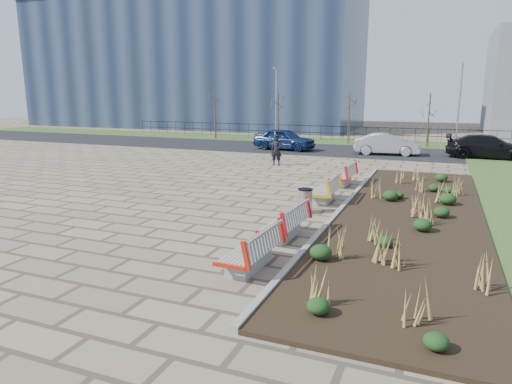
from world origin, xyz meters
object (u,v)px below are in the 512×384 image
at_px(pedestrian, 277,150).
at_px(lamp_east, 459,107).
at_px(litter_bin, 305,201).
at_px(bench_a, 249,249).
at_px(car_black, 489,147).
at_px(bench_d, 342,174).
at_px(lamp_west, 276,105).
at_px(car_blue, 284,139).
at_px(bench_c, 324,189).
at_px(bench_b, 283,221).
at_px(car_silver, 387,144).

bearing_deg(pedestrian, lamp_east, 45.72).
height_order(litter_bin, lamp_east, lamp_east).
xyz_separation_m(pedestrian, lamp_east, (9.65, 12.10, 2.17)).
xyz_separation_m(bench_a, car_black, (6.81, 22.61, 0.26)).
height_order(bench_d, pedestrian, pedestrian).
xyz_separation_m(pedestrian, lamp_west, (-4.35, 12.10, 2.17)).
height_order(car_blue, lamp_east, lamp_east).
bearing_deg(lamp_west, bench_c, -65.59).
xyz_separation_m(litter_bin, pedestrian, (-4.44, 9.57, 0.46)).
relative_size(car_blue, lamp_east, 0.75).
bearing_deg(lamp_east, pedestrian, -128.58).
xyz_separation_m(bench_d, lamp_west, (-9.00, 16.40, 2.54)).
relative_size(bench_b, car_black, 0.41).
bearing_deg(lamp_east, litter_bin, -103.52).
bearing_deg(lamp_east, car_silver, -130.39).
bearing_deg(litter_bin, bench_b, -85.98).
relative_size(bench_a, car_silver, 0.49).
xyz_separation_m(bench_a, lamp_west, (-9.00, 27.13, 2.54)).
distance_m(bench_d, car_black, 13.69).
bearing_deg(litter_bin, car_blue, 110.90).
bearing_deg(litter_bin, car_black, 67.74).
xyz_separation_m(car_silver, lamp_west, (-9.66, 5.10, 2.32)).
distance_m(bench_a, bench_b, 2.50).
bearing_deg(bench_d, lamp_east, 74.26).
relative_size(bench_c, car_blue, 0.47).
xyz_separation_m(bench_a, litter_bin, (-0.21, 5.47, -0.09)).
height_order(lamp_west, lamp_east, same).
relative_size(bench_d, lamp_east, 0.35).
xyz_separation_m(bench_b, car_black, (6.81, 20.11, 0.26)).
relative_size(car_silver, lamp_east, 0.71).
distance_m(car_silver, car_black, 6.17).
bearing_deg(pedestrian, car_blue, 99.35).
xyz_separation_m(pedestrian, car_silver, (5.31, 7.00, -0.15)).
xyz_separation_m(bench_b, pedestrian, (-4.65, 12.54, 0.37)).
xyz_separation_m(bench_b, car_blue, (-6.54, 19.54, 0.29)).
height_order(bench_a, litter_bin, bench_a).
height_order(bench_d, lamp_east, lamp_east).
relative_size(bench_b, car_blue, 0.47).
xyz_separation_m(litter_bin, car_blue, (-6.33, 16.57, 0.37)).
bearing_deg(lamp_west, bench_a, -71.65).
xyz_separation_m(car_silver, lamp_east, (4.34, 5.10, 2.32)).
bearing_deg(litter_bin, lamp_west, 112.09).
height_order(litter_bin, car_silver, car_silver).
bearing_deg(bench_a, car_black, 75.81).
distance_m(pedestrian, car_black, 13.73).
height_order(pedestrian, lamp_west, lamp_west).
xyz_separation_m(bench_b, bench_c, (0.00, 4.81, 0.00)).
height_order(car_blue, lamp_west, lamp_west).
bearing_deg(bench_a, lamp_west, 110.92).
height_order(bench_c, litter_bin, bench_c).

